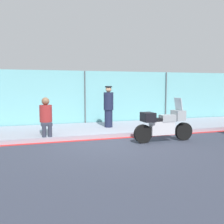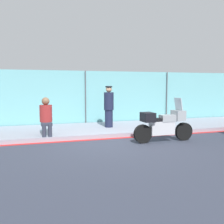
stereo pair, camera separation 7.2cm
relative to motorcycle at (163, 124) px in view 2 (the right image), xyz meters
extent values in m
plane|color=#333847|center=(-1.73, 0.26, -0.59)|extent=(120.00, 120.00, 0.00)
cube|color=#8E93A3|center=(-1.73, 2.63, -0.51)|extent=(31.15, 3.05, 0.15)
cube|color=red|center=(-1.73, 1.01, -0.58)|extent=(31.15, 0.18, 0.01)
cube|color=#6BB2B7|center=(-1.73, 4.25, 0.68)|extent=(29.60, 0.08, 2.54)
cylinder|color=#4C4C51|center=(-1.73, 4.15, 0.68)|extent=(0.05, 0.05, 2.54)
cylinder|color=#4C4C51|center=(2.46, 4.15, 0.68)|extent=(0.05, 0.05, 2.54)
cylinder|color=black|center=(0.78, -0.01, -0.28)|extent=(0.61, 0.14, 0.61)
cylinder|color=black|center=(-0.74, 0.01, -0.28)|extent=(0.61, 0.14, 0.61)
cube|color=silver|center=(-0.05, 0.00, -0.12)|extent=(0.84, 0.29, 0.45)
cube|color=#999EA3|center=(0.16, 0.00, 0.20)|extent=(0.52, 0.31, 0.22)
cube|color=black|center=(-0.15, 0.00, 0.16)|extent=(0.60, 0.28, 0.10)
cube|color=#999EA3|center=(0.55, 0.00, 0.28)|extent=(0.32, 0.48, 0.34)
cube|color=silver|center=(0.55, 0.00, 0.66)|extent=(0.11, 0.42, 0.42)
cube|color=black|center=(-0.57, 0.00, 0.26)|extent=(0.36, 0.51, 0.30)
cylinder|color=#191E38|center=(-1.09, 2.60, -0.07)|extent=(0.33, 0.33, 0.72)
cylinder|color=#191E38|center=(-1.09, 2.60, 0.64)|extent=(0.40, 0.40, 0.72)
sphere|color=tan|center=(-1.09, 2.60, 1.12)|extent=(0.25, 0.25, 0.25)
cylinder|color=black|center=(-1.09, 2.60, 1.23)|extent=(0.28, 0.28, 0.06)
cylinder|color=#2D3342|center=(-3.77, 1.22, -0.23)|extent=(0.14, 0.14, 0.41)
cylinder|color=#2D3342|center=(-3.58, 1.22, -0.23)|extent=(0.14, 0.14, 0.41)
cube|color=#2D3342|center=(-3.67, 1.42, -0.02)|extent=(0.36, 0.41, 0.10)
cylinder|color=maroon|center=(-3.67, 1.63, 0.32)|extent=(0.43, 0.43, 0.58)
sphere|color=brown|center=(-3.67, 1.63, 0.74)|extent=(0.26, 0.26, 0.26)
camera|label=1|loc=(-4.31, -7.62, 1.27)|focal=42.00mm
camera|label=2|loc=(-4.24, -7.64, 1.27)|focal=42.00mm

